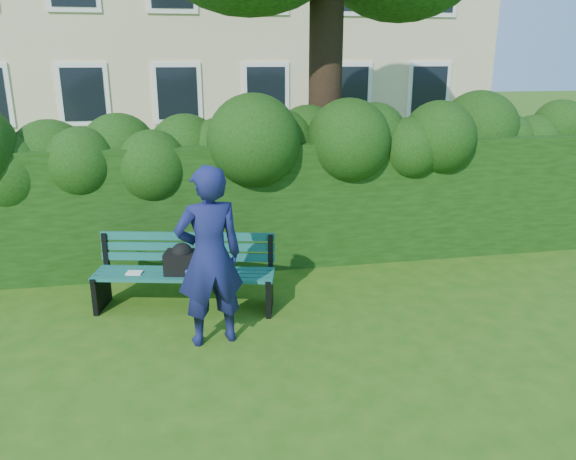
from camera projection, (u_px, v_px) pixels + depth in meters
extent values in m
plane|color=#245711|center=(298.00, 324.00, 6.48)|extent=(80.00, 80.00, 0.00)
cube|color=white|center=(84.00, 94.00, 14.58)|extent=(1.30, 0.08, 1.60)
cube|color=black|center=(83.00, 94.00, 14.54)|extent=(1.05, 0.04, 1.35)
cube|color=white|center=(177.00, 93.00, 15.02)|extent=(1.30, 0.08, 1.60)
cube|color=black|center=(177.00, 93.00, 14.98)|extent=(1.05, 0.04, 1.35)
cube|color=white|center=(266.00, 92.00, 15.46)|extent=(1.30, 0.08, 1.60)
cube|color=black|center=(266.00, 92.00, 15.42)|extent=(1.05, 0.04, 1.35)
cube|color=white|center=(349.00, 91.00, 15.89)|extent=(1.30, 0.08, 1.60)
cube|color=black|center=(350.00, 91.00, 15.86)|extent=(1.05, 0.04, 1.35)
cube|color=white|center=(429.00, 90.00, 16.33)|extent=(1.30, 0.08, 1.60)
cube|color=black|center=(429.00, 90.00, 16.29)|extent=(1.05, 0.04, 1.35)
cube|color=black|center=(267.00, 202.00, 8.27)|extent=(10.00, 1.00, 1.80)
cylinder|color=black|center=(326.00, 71.00, 8.61)|extent=(0.52, 0.52, 5.47)
cube|color=#0E463D|center=(181.00, 280.00, 6.56)|extent=(2.12, 0.58, 0.04)
cube|color=#0E463D|center=(183.00, 276.00, 6.67)|extent=(2.12, 0.58, 0.04)
cube|color=#0E463D|center=(185.00, 272.00, 6.79)|extent=(2.12, 0.58, 0.04)
cube|color=#0E463D|center=(187.00, 269.00, 6.90)|extent=(2.12, 0.58, 0.04)
cube|color=#0E463D|center=(188.00, 257.00, 6.94)|extent=(2.11, 0.52, 0.10)
cube|color=#0E463D|center=(188.00, 247.00, 6.91)|extent=(2.11, 0.52, 0.10)
cube|color=#0E463D|center=(187.00, 236.00, 6.88)|extent=(2.11, 0.52, 0.10)
cube|color=black|center=(102.00, 291.00, 6.83)|extent=(0.17, 0.50, 0.44)
cube|color=black|center=(106.00, 250.00, 6.95)|extent=(0.07, 0.07, 0.45)
cube|color=black|center=(98.00, 275.00, 6.72)|extent=(0.15, 0.42, 0.05)
cube|color=black|center=(270.00, 293.00, 6.76)|extent=(0.17, 0.50, 0.44)
cube|color=black|center=(271.00, 252.00, 6.88)|extent=(0.07, 0.07, 0.45)
cube|color=black|center=(269.00, 278.00, 6.65)|extent=(0.15, 0.42, 0.05)
cube|color=white|center=(134.00, 273.00, 6.69)|extent=(0.20, 0.17, 0.02)
cube|color=black|center=(182.00, 262.00, 6.68)|extent=(0.46, 0.37, 0.27)
imported|color=#171B50|center=(209.00, 257.00, 5.80)|extent=(0.78, 0.58, 1.93)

